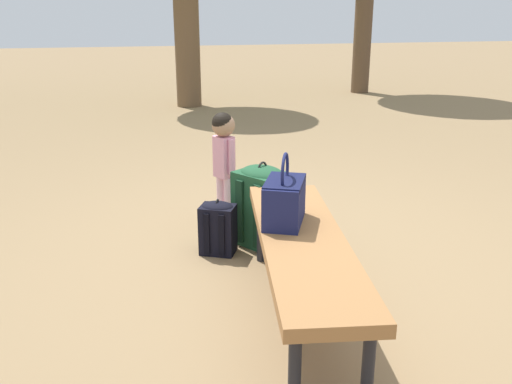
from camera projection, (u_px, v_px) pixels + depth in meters
name	position (u px, v px, depth m)	size (l,w,h in m)	color
ground_plane	(288.00, 257.00, 3.52)	(40.00, 40.00, 0.00)	#8C704C
park_bench	(303.00, 247.00, 2.70)	(1.64, 0.62, 0.45)	#9E6B3D
handbag	(284.00, 199.00, 2.82)	(0.37, 0.29, 0.37)	#191E4C
child_standing	(224.00, 151.00, 3.94)	(0.19, 0.17, 0.81)	#E5B2C6
backpack_large	(263.00, 204.00, 3.63)	(0.42, 0.40, 0.57)	#1E4C2D
backpack_small	(218.00, 226.00, 3.53)	(0.24, 0.26, 0.36)	black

